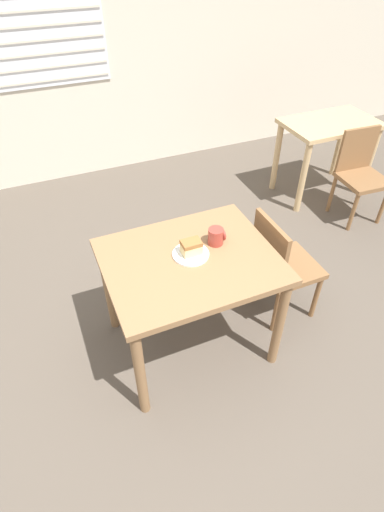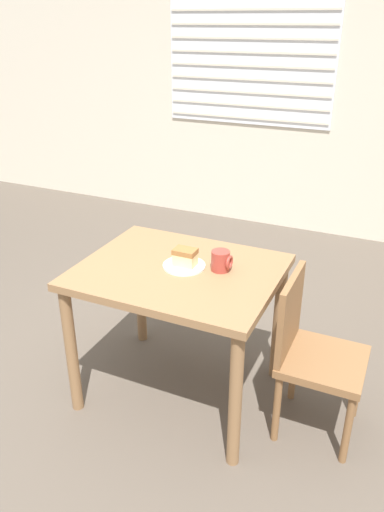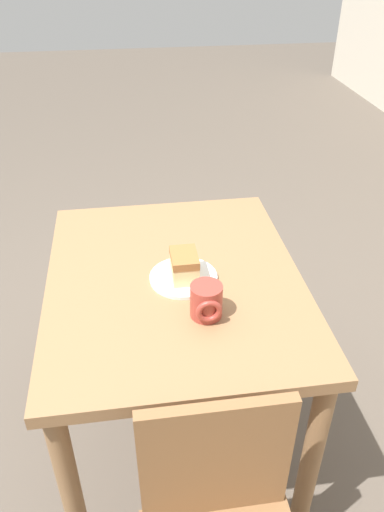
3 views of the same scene
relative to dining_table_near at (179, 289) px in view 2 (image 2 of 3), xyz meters
name	(u,v)px [view 2 (image 2 of 3)]	position (x,y,z in m)	size (l,w,h in m)	color
ground_plane	(126,425)	(-0.13, -0.36, -0.65)	(14.00, 14.00, 0.00)	brown
wall_back	(294,79)	(-0.14, 2.67, 0.75)	(10.00, 0.09, 2.80)	beige
dining_table_near	(179,289)	(0.00, 0.00, 0.00)	(0.98, 0.80, 0.77)	olive
chair_near_window	(311,351)	(0.68, 0.03, -0.20)	(0.39, 0.39, 0.83)	brown
plate	(184,266)	(0.02, 0.03, 0.12)	(0.21, 0.21, 0.01)	white
cake_slice	(185,257)	(0.02, 0.03, 0.17)	(0.11, 0.08, 0.09)	#E5CC89
coffee_mug	(221,261)	(0.20, 0.07, 0.17)	(0.10, 0.09, 0.10)	#9E382D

